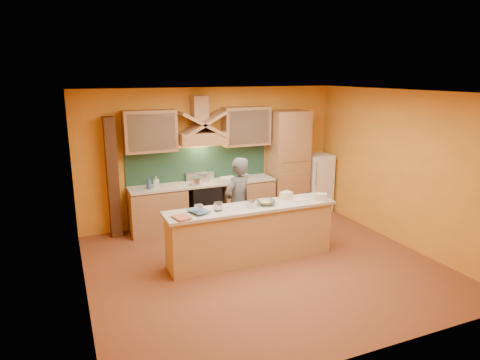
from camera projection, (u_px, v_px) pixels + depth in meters
name	position (u px, v px, depth m)	size (l,w,h in m)	color
floor	(264.00, 265.00, 7.04)	(5.50, 5.00, 0.01)	brown
ceiling	(266.00, 92.00, 6.36)	(5.50, 5.00, 0.01)	white
wall_back	(212.00, 156.00, 8.93)	(5.50, 0.02, 2.80)	orange
wall_front	(371.00, 238.00, 4.47)	(5.50, 0.02, 2.80)	orange
wall_left	(79.00, 203.00, 5.66)	(0.02, 5.00, 2.80)	orange
wall_right	(401.00, 168.00, 7.74)	(0.02, 5.00, 2.80)	orange
base_cabinet_left	(158.00, 211.00, 8.43)	(1.10, 0.60, 0.86)	#A9774D
base_cabinet_right	(246.00, 200.00, 9.15)	(1.10, 0.60, 0.86)	#A9774D
counter_top	(203.00, 183.00, 8.67)	(3.00, 0.62, 0.04)	beige
stove	(204.00, 205.00, 8.78)	(0.60, 0.58, 0.90)	black
backsplash	(199.00, 164.00, 8.84)	(3.00, 0.03, 0.70)	#1B3B2B
range_hood	(202.00, 138.00, 8.49)	(0.92, 0.50, 0.24)	#A9774D
hood_chimney	(199.00, 108.00, 8.44)	(0.30, 0.30, 0.50)	#A9774D
upper_cabinet_left	(150.00, 131.00, 8.14)	(1.00, 0.35, 0.80)	#A9774D
upper_cabinet_right	(246.00, 126.00, 8.89)	(1.00, 0.35, 0.80)	#A9774D
pantry_column	(288.00, 164.00, 9.35)	(0.80, 0.60, 2.30)	#A9774D
fridge	(316.00, 182.00, 9.75)	(0.58, 0.60, 1.30)	white
trim_column_left	(113.00, 178.00, 8.08)	(0.20, 0.30, 2.30)	#472816
island_body	(251.00, 235.00, 7.16)	(2.80, 0.55, 0.88)	tan
island_top	(251.00, 208.00, 7.05)	(2.90, 0.62, 0.05)	beige
person	(238.00, 204.00, 7.54)	(0.61, 0.40, 1.67)	#4C4C51
pot_large	(196.00, 182.00, 8.47)	(0.22, 0.22, 0.15)	silver
pot_small	(205.00, 178.00, 8.76)	(0.18, 0.18, 0.15)	#B9B8BF
soap_bottle_a	(156.00, 182.00, 8.29)	(0.10, 0.10, 0.21)	silver
soap_bottle_b	(149.00, 183.00, 8.16)	(0.09, 0.09, 0.24)	#304E85
bowl_back	(243.00, 176.00, 9.05)	(0.23, 0.23, 0.07)	silver
dish_rack	(228.00, 180.00, 8.67)	(0.29, 0.23, 0.10)	white
book_lower	(175.00, 219.00, 6.38)	(0.22, 0.30, 0.03)	#B75741
book_upper	(192.00, 212.00, 6.62)	(0.25, 0.34, 0.03)	#426A91
jar_large	(199.00, 210.00, 6.61)	(0.13, 0.13, 0.15)	white
jar_small	(218.00, 207.00, 6.80)	(0.13, 0.13, 0.14)	silver
kitchen_scale	(251.00, 204.00, 6.96)	(0.12, 0.12, 0.10)	white
mixing_bowl	(266.00, 203.00, 7.11)	(0.30, 0.30, 0.07)	silver
cloth	(300.00, 199.00, 7.38)	(0.26, 0.19, 0.02)	beige
grocery_bag_a	(286.00, 195.00, 7.45)	(0.19, 0.15, 0.12)	beige
grocery_bag_b	(321.00, 197.00, 7.36)	(0.19, 0.15, 0.12)	beige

